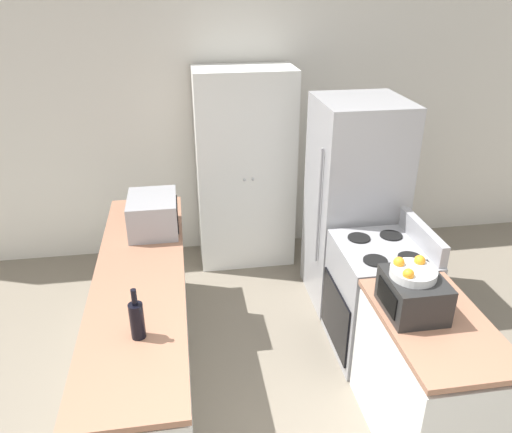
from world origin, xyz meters
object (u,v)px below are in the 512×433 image
Objects in this scene: microwave at (153,214)px; fruit_bowl at (412,271)px; toaster_oven at (413,295)px; refrigerator at (354,205)px; wine_bottle at (137,319)px; pantry_cabinet at (245,169)px; stove at (377,299)px.

microwave is 1.73× the size of fruit_bowl.
fruit_bowl is at bearing -40.26° from microwave.
microwave is 2.01m from toaster_oven.
refrigerator reaches higher than wine_bottle.
wine_bottle is (-0.91, -2.33, 0.05)m from pantry_cabinet.
wine_bottle is 1.16× the size of fruit_bowl.
toaster_oven is at bearing -96.24° from refrigerator.
fruit_bowl reaches higher than stove.
microwave is at bearing -173.08° from refrigerator.
fruit_bowl is at bearing 0.26° from wine_bottle.
stove is at bearing -63.22° from pantry_cabinet.
stove is at bearing -92.42° from refrigerator.
toaster_oven is (1.58, -0.01, 0.00)m from wine_bottle.
pantry_cabinet reaches higher than toaster_oven.
fruit_bowl reaches higher than wine_bottle.
refrigerator is 2.30m from wine_bottle.
fruit_bowl is at bearing -101.57° from stove.
refrigerator is 1.71m from microwave.
pantry_cabinet is 1.07× the size of refrigerator.
stove is 1.03m from fruit_bowl.
fruit_bowl reaches higher than toaster_oven.
wine_bottle reaches higher than stove.
pantry_cabinet reaches higher than wine_bottle.
fruit_bowl reaches higher than microwave.
refrigerator is at bearing 87.58° from stove.
wine_bottle is (-1.71, -0.73, 0.56)m from stove.
pantry_cabinet is 1.83× the size of stove.
toaster_oven is (0.67, -2.35, 0.05)m from pantry_cabinet.
stove is at bearing -18.44° from microwave.
stove is 4.01× the size of fruit_bowl.
stove is 1.95m from wine_bottle.
pantry_cabinet is at bearing 68.74° from wine_bottle.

